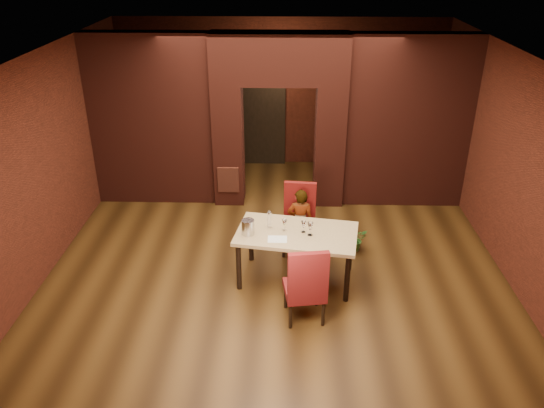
{
  "coord_description": "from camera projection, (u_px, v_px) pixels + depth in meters",
  "views": [
    {
      "loc": [
        0.13,
        -7.41,
        4.63
      ],
      "look_at": [
        -0.08,
        0.0,
        0.91
      ],
      "focal_mm": 35.0,
      "sensor_mm": 36.0,
      "label": 1
    }
  ],
  "objects": [
    {
      "name": "floor",
      "position": [
        277.0,
        253.0,
        8.7
      ],
      "size": [
        8.0,
        8.0,
        0.0
      ],
      "primitive_type": "plane",
      "color": "#4A2F12",
      "rests_on": "ground"
    },
    {
      "name": "wall_right",
      "position": [
        512.0,
        166.0,
        7.89
      ],
      "size": [
        0.04,
        8.0,
        3.2
      ],
      "primitive_type": "cube",
      "color": "maroon",
      "rests_on": "ground"
    },
    {
      "name": "water_bottle",
      "position": [
        269.0,
        219.0,
        7.76
      ],
      "size": [
        0.06,
        0.06,
        0.27
      ],
      "primitive_type": "cylinder",
      "color": "white",
      "rests_on": "dining_table"
    },
    {
      "name": "rear_door_frame",
      "position": [
        262.0,
        119.0,
        11.72
      ],
      "size": [
        1.02,
        0.04,
        2.22
      ],
      "primitive_type": "cube",
      "color": "black",
      "rests_on": "ground"
    },
    {
      "name": "person_seated",
      "position": [
        300.0,
        222.0,
        8.46
      ],
      "size": [
        0.43,
        0.29,
        1.15
      ],
      "primitive_type": "imported",
      "rotation": [
        0.0,
        0.0,
        3.09
      ],
      "color": "white",
      "rests_on": "ground"
    },
    {
      "name": "wall_front",
      "position": [
        268.0,
        345.0,
        4.41
      ],
      "size": [
        7.0,
        0.04,
        3.2
      ],
      "primitive_type": "cube",
      "color": "maroon",
      "rests_on": "ground"
    },
    {
      "name": "potted_plant",
      "position": [
        355.0,
        239.0,
        8.72
      ],
      "size": [
        0.45,
        0.42,
        0.4
      ],
      "primitive_type": "imported",
      "rotation": [
        0.0,
        0.0,
        0.35
      ],
      "color": "#316625",
      "rests_on": "ground"
    },
    {
      "name": "wine_glass_a",
      "position": [
        284.0,
        225.0,
        7.69
      ],
      "size": [
        0.08,
        0.08,
        0.18
      ],
      "primitive_type": null,
      "color": "white",
      "rests_on": "dining_table"
    },
    {
      "name": "dining_table",
      "position": [
        296.0,
        256.0,
        7.87
      ],
      "size": [
        1.87,
        1.24,
        0.81
      ],
      "primitive_type": "cube",
      "rotation": [
        0.0,
        0.0,
        -0.16
      ],
      "color": "tan",
      "rests_on": "ground"
    },
    {
      "name": "lintel",
      "position": [
        279.0,
        59.0,
        9.25
      ],
      "size": [
        2.45,
        0.55,
        0.9
      ],
      "primitive_type": "cube",
      "color": "maroon",
      "rests_on": "ground"
    },
    {
      "name": "wall_back",
      "position": [
        281.0,
        94.0,
        11.55
      ],
      "size": [
        7.0,
        0.04,
        3.2
      ],
      "primitive_type": "cube",
      "color": "maroon",
      "rests_on": "ground"
    },
    {
      "name": "tasting_sheet",
      "position": [
        277.0,
        239.0,
        7.51
      ],
      "size": [
        0.27,
        0.2,
        0.0
      ],
      "primitive_type": "cube",
      "rotation": [
        0.0,
        0.0,
        0.0
      ],
      "color": "white",
      "rests_on": "dining_table"
    },
    {
      "name": "wine_glass_c",
      "position": [
        310.0,
        229.0,
        7.57
      ],
      "size": [
        0.08,
        0.08,
        0.21
      ],
      "primitive_type": null,
      "color": "white",
      "rests_on": "dining_table"
    },
    {
      "name": "pillar_left",
      "position": [
        229.0,
        144.0,
        9.99
      ],
      "size": [
        0.55,
        0.55,
        2.3
      ],
      "primitive_type": "cube",
      "color": "maroon",
      "rests_on": "ground"
    },
    {
      "name": "pillar_right",
      "position": [
        329.0,
        145.0,
        9.94
      ],
      "size": [
        0.55,
        0.55,
        2.3
      ],
      "primitive_type": "cube",
      "color": "maroon",
      "rests_on": "ground"
    },
    {
      "name": "wine_bucket",
      "position": [
        248.0,
        227.0,
        7.59
      ],
      "size": [
        0.18,
        0.18,
        0.23
      ],
      "primitive_type": "cylinder",
      "color": "#B4B5BC",
      "rests_on": "dining_table"
    },
    {
      "name": "vent_panel",
      "position": [
        228.0,
        180.0,
        10.0
      ],
      "size": [
        0.4,
        0.03,
        0.5
      ],
      "primitive_type": "cube",
      "color": "#AD4C32",
      "rests_on": "ground"
    },
    {
      "name": "wine_glass_b",
      "position": [
        304.0,
        227.0,
        7.65
      ],
      "size": [
        0.07,
        0.07,
        0.18
      ],
      "primitive_type": null,
      "color": "white",
      "rests_on": "dining_table"
    },
    {
      "name": "ceiling",
      "position": [
        277.0,
        55.0,
        7.26
      ],
      "size": [
        7.0,
        8.0,
        0.04
      ],
      "primitive_type": "cube",
      "color": "silver",
      "rests_on": "ground"
    },
    {
      "name": "wall_left",
      "position": [
        48.0,
        161.0,
        8.07
      ],
      "size": [
        0.04,
        8.0,
        3.2
      ],
      "primitive_type": "cube",
      "color": "maroon",
      "rests_on": "ground"
    },
    {
      "name": "rear_door",
      "position": [
        262.0,
        119.0,
        11.76
      ],
      "size": [
        0.9,
        0.08,
        2.1
      ],
      "primitive_type": "cube",
      "color": "black",
      "rests_on": "ground"
    },
    {
      "name": "chair_near",
      "position": [
        305.0,
        281.0,
        7.0
      ],
      "size": [
        0.59,
        0.59,
        1.15
      ],
      "primitive_type": "cube",
      "rotation": [
        0.0,
        0.0,
        3.29
      ],
      "color": "maroon",
      "rests_on": "ground"
    },
    {
      "name": "chair_far",
      "position": [
        299.0,
        220.0,
        8.52
      ],
      "size": [
        0.56,
        0.56,
        1.14
      ],
      "primitive_type": "cube",
      "rotation": [
        0.0,
        0.0,
        -0.09
      ],
      "color": "maroon",
      "rests_on": "ground"
    },
    {
      "name": "wing_wall_left",
      "position": [
        152.0,
        121.0,
        9.82
      ],
      "size": [
        2.28,
        0.35,
        3.2
      ],
      "primitive_type": "cube",
      "color": "maroon",
      "rests_on": "ground"
    },
    {
      "name": "wing_wall_right",
      "position": [
        408.0,
        123.0,
        9.71
      ],
      "size": [
        2.28,
        0.35,
        3.2
      ],
      "primitive_type": "cube",
      "color": "maroon",
      "rests_on": "ground"
    }
  ]
}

